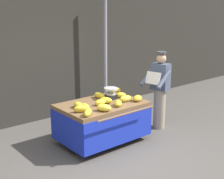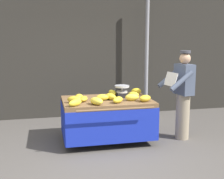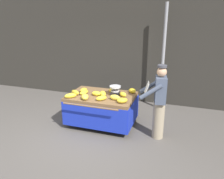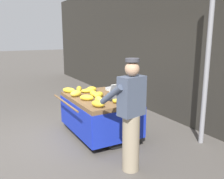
{
  "view_description": "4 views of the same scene",
  "coord_description": "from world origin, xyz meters",
  "px_view_note": "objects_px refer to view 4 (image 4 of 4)",
  "views": [
    {
      "loc": [
        -3.42,
        -3.75,
        2.63
      ],
      "look_at": [
        0.36,
        0.82,
        1.07
      ],
      "focal_mm": 50.58,
      "sensor_mm": 36.0,
      "label": 1
    },
    {
      "loc": [
        -0.93,
        -4.45,
        1.96
      ],
      "look_at": [
        0.24,
        0.77,
        1.02
      ],
      "focal_mm": 47.84,
      "sensor_mm": 36.0,
      "label": 2
    },
    {
      "loc": [
        2.07,
        -3.97,
        2.71
      ],
      "look_at": [
        0.46,
        0.9,
        0.99
      ],
      "focal_mm": 35.64,
      "sensor_mm": 36.0,
      "label": 3
    },
    {
      "loc": [
        4.51,
        -1.22,
        2.03
      ],
      "look_at": [
        0.61,
        0.96,
        1.04
      ],
      "focal_mm": 39.46,
      "sensor_mm": 36.0,
      "label": 4
    }
  ],
  "objects_px": {
    "banana_bunch_0": "(99,95)",
    "banana_bunch_10": "(79,89)",
    "banana_bunch_3": "(87,98)",
    "banana_bunch_12": "(69,90)",
    "banana_bunch_1": "(94,93)",
    "banana_bunch_2": "(76,93)",
    "banana_bunch_4": "(92,89)",
    "banana_bunch_11": "(99,100)",
    "banana_cart": "(100,107)",
    "banana_bunch_7": "(117,94)",
    "street_pole": "(207,64)",
    "banana_bunch_5": "(135,99)",
    "vendor_person": "(131,115)",
    "banana_bunch_6": "(88,91)",
    "banana_bunch_8": "(98,104)",
    "weighing_scale": "(112,94)",
    "banana_bunch_9": "(116,100)"
  },
  "relations": [
    {
      "from": "banana_bunch_4",
      "to": "banana_bunch_5",
      "type": "xyz_separation_m",
      "value": [
        1.22,
        0.33,
        0.0
      ]
    },
    {
      "from": "banana_bunch_8",
      "to": "banana_bunch_11",
      "type": "bearing_deg",
      "value": 149.99
    },
    {
      "from": "banana_bunch_3",
      "to": "banana_bunch_4",
      "type": "distance_m",
      "value": 0.76
    },
    {
      "from": "banana_bunch_8",
      "to": "banana_bunch_11",
      "type": "height_order",
      "value": "banana_bunch_11"
    },
    {
      "from": "banana_bunch_8",
      "to": "banana_bunch_12",
      "type": "bearing_deg",
      "value": -176.34
    },
    {
      "from": "banana_bunch_4",
      "to": "banana_bunch_6",
      "type": "xyz_separation_m",
      "value": [
        0.07,
        -0.12,
        -0.01
      ]
    },
    {
      "from": "banana_bunch_1",
      "to": "banana_bunch_12",
      "type": "distance_m",
      "value": 0.63
    },
    {
      "from": "banana_bunch_4",
      "to": "banana_bunch_12",
      "type": "relative_size",
      "value": 0.75
    },
    {
      "from": "banana_bunch_5",
      "to": "banana_bunch_11",
      "type": "relative_size",
      "value": 0.81
    },
    {
      "from": "weighing_scale",
      "to": "banana_bunch_10",
      "type": "xyz_separation_m",
      "value": [
        -0.95,
        -0.31,
        -0.06
      ]
    },
    {
      "from": "weighing_scale",
      "to": "banana_bunch_1",
      "type": "relative_size",
      "value": 1.21
    },
    {
      "from": "banana_cart",
      "to": "banana_bunch_12",
      "type": "height_order",
      "value": "banana_bunch_12"
    },
    {
      "from": "banana_bunch_10",
      "to": "banana_bunch_1",
      "type": "bearing_deg",
      "value": 11.14
    },
    {
      "from": "banana_bunch_4",
      "to": "banana_bunch_8",
      "type": "xyz_separation_m",
      "value": [
        1.15,
        -0.4,
        0.0
      ]
    },
    {
      "from": "banana_bunch_4",
      "to": "banana_bunch_11",
      "type": "bearing_deg",
      "value": -16.51
    },
    {
      "from": "banana_bunch_4",
      "to": "banana_bunch_2",
      "type": "bearing_deg",
      "value": -61.39
    },
    {
      "from": "banana_bunch_12",
      "to": "banana_bunch_10",
      "type": "bearing_deg",
      "value": 88.98
    },
    {
      "from": "banana_bunch_5",
      "to": "banana_bunch_6",
      "type": "distance_m",
      "value": 1.23
    },
    {
      "from": "banana_cart",
      "to": "banana_bunch_12",
      "type": "relative_size",
      "value": 5.64
    },
    {
      "from": "banana_cart",
      "to": "banana_bunch_0",
      "type": "distance_m",
      "value": 0.29
    },
    {
      "from": "street_pole",
      "to": "banana_bunch_7",
      "type": "distance_m",
      "value": 1.79
    },
    {
      "from": "banana_bunch_0",
      "to": "banana_bunch_9",
      "type": "xyz_separation_m",
      "value": [
        0.48,
        0.12,
        -0.01
      ]
    },
    {
      "from": "banana_bunch_5",
      "to": "banana_bunch_6",
      "type": "bearing_deg",
      "value": -158.25
    },
    {
      "from": "banana_bunch_4",
      "to": "banana_bunch_8",
      "type": "height_order",
      "value": "banana_bunch_8"
    },
    {
      "from": "banana_bunch_3",
      "to": "banana_bunch_4",
      "type": "bearing_deg",
      "value": 148.48
    },
    {
      "from": "street_pole",
      "to": "banana_bunch_11",
      "type": "height_order",
      "value": "street_pole"
    },
    {
      "from": "street_pole",
      "to": "banana_bunch_7",
      "type": "height_order",
      "value": "street_pole"
    },
    {
      "from": "banana_cart",
      "to": "weighing_scale",
      "type": "height_order",
      "value": "weighing_scale"
    },
    {
      "from": "banana_bunch_0",
      "to": "vendor_person",
      "type": "bearing_deg",
      "value": -6.2
    },
    {
      "from": "banana_bunch_4",
      "to": "street_pole",
      "type": "bearing_deg",
      "value": 38.9
    },
    {
      "from": "banana_bunch_1",
      "to": "banana_bunch_2",
      "type": "xyz_separation_m",
      "value": [
        -0.16,
        -0.32,
        0.01
      ]
    },
    {
      "from": "banana_bunch_0",
      "to": "banana_bunch_2",
      "type": "distance_m",
      "value": 0.48
    },
    {
      "from": "banana_bunch_2",
      "to": "banana_bunch_12",
      "type": "height_order",
      "value": "banana_bunch_2"
    },
    {
      "from": "street_pole",
      "to": "banana_bunch_9",
      "type": "bearing_deg",
      "value": -117.57
    },
    {
      "from": "banana_bunch_3",
      "to": "banana_bunch_7",
      "type": "bearing_deg",
      "value": 85.8
    },
    {
      "from": "banana_bunch_0",
      "to": "banana_bunch_10",
      "type": "bearing_deg",
      "value": -168.62
    },
    {
      "from": "banana_bunch_7",
      "to": "banana_bunch_11",
      "type": "distance_m",
      "value": 0.58
    },
    {
      "from": "banana_bunch_1",
      "to": "vendor_person",
      "type": "height_order",
      "value": "vendor_person"
    },
    {
      "from": "banana_cart",
      "to": "vendor_person",
      "type": "bearing_deg",
      "value": -7.95
    },
    {
      "from": "banana_bunch_6",
      "to": "banana_bunch_12",
      "type": "relative_size",
      "value": 0.98
    },
    {
      "from": "vendor_person",
      "to": "banana_bunch_3",
      "type": "bearing_deg",
      "value": -174.1
    },
    {
      "from": "banana_bunch_3",
      "to": "banana_bunch_11",
      "type": "relative_size",
      "value": 1.09
    },
    {
      "from": "street_pole",
      "to": "banana_bunch_0",
      "type": "relative_size",
      "value": 11.92
    },
    {
      "from": "weighing_scale",
      "to": "banana_bunch_11",
      "type": "distance_m",
      "value": 0.36
    },
    {
      "from": "banana_bunch_0",
      "to": "banana_bunch_4",
      "type": "bearing_deg",
      "value": 169.17
    },
    {
      "from": "banana_bunch_3",
      "to": "banana_bunch_10",
      "type": "xyz_separation_m",
      "value": [
        -0.76,
        0.15,
        0.01
      ]
    },
    {
      "from": "banana_bunch_0",
      "to": "banana_bunch_6",
      "type": "xyz_separation_m",
      "value": [
        -0.51,
        -0.01,
        -0.02
      ]
    },
    {
      "from": "banana_bunch_0",
      "to": "banana_bunch_1",
      "type": "height_order",
      "value": "banana_bunch_0"
    },
    {
      "from": "banana_bunch_8",
      "to": "banana_bunch_9",
      "type": "distance_m",
      "value": 0.42
    },
    {
      "from": "banana_bunch_3",
      "to": "banana_bunch_12",
      "type": "bearing_deg",
      "value": -173.57
    }
  ]
}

